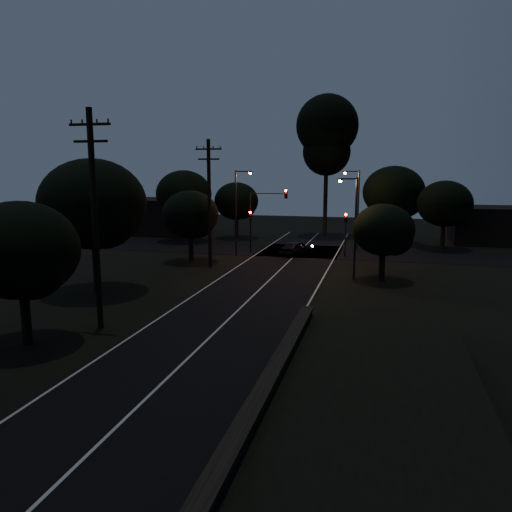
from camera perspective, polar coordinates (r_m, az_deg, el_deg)
The scene contains 21 objects.
road_surface at distance 39.75m, azimuth 2.52°, elevation -1.84°, with size 60.00×70.00×0.03m.
utility_pole_mid at distance 26.11m, azimuth -17.95°, elevation 4.30°, with size 2.20×0.30×11.00m.
utility_pole_far at distance 41.48m, azimuth -5.36°, elevation 6.24°, with size 2.20×0.30×10.50m.
tree_left_b at distance 24.83m, azimuth -25.13°, elevation 0.31°, with size 5.26×5.26×6.68m.
tree_left_c at distance 34.16m, azimuth -17.92°, elevation 5.40°, with size 6.96×6.96×8.79m.
tree_left_d at distance 44.18m, azimuth -7.36°, elevation 4.58°, with size 4.95×4.95×6.28m.
tree_far_nw at distance 59.42m, azimuth -2.12°, elevation 6.18°, with size 5.22×5.22×6.62m.
tree_far_w at distance 57.21m, azimuth -8.08°, elevation 6.88°, with size 6.29×6.29×8.02m.
tree_far_ne at distance 56.95m, azimuth 15.70°, elevation 6.89°, with size 6.72×6.72×8.50m.
tree_far_e at distance 54.39m, azimuth 20.97°, elevation 5.47°, with size 5.51×5.51×6.99m.
tree_right_a at distance 37.19m, azimuth 14.59°, elevation 2.74°, with size 4.45×4.45×5.65m.
tall_pine at distance 62.54m, azimuth 8.11°, elevation 13.61°, with size 7.49×7.49×17.03m.
building_left at distance 65.52m, azimuth -11.05°, elevation 4.52°, with size 10.00×8.00×4.40m, color black.
building_right at distance 61.53m, azimuth 25.56°, elevation 3.22°, with size 9.00×7.00×4.00m, color black.
signal_left at distance 48.90m, azimuth -0.63°, elevation 3.71°, with size 0.28×0.35×4.10m.
signal_right at distance 47.40m, azimuth 10.20°, elevation 3.36°, with size 0.28×0.35×4.10m.
signal_mast at distance 48.37m, azimuth 1.31°, elevation 5.42°, with size 3.70×0.35×6.25m.
streetlight_a at distance 47.02m, azimuth -2.09°, elevation 5.66°, with size 1.66×0.26×8.00m.
streetlight_b at distance 51.19m, azimuth 11.39°, elevation 5.81°, with size 1.66×0.26×8.00m.
streetlight_c at distance 37.25m, azimuth 11.05°, elevation 3.96°, with size 1.46×0.26×7.50m.
car at distance 47.72m, azimuth 4.65°, elevation 0.91°, with size 1.61×4.00×1.36m, color black.
Camera 1 is at (7.85, -7.02, 8.03)m, focal length 35.00 mm.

